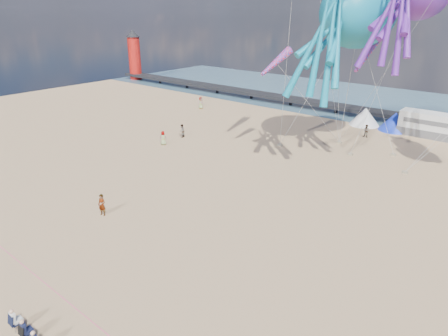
# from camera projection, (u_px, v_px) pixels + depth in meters

# --- Properties ---
(ground) EXTENTS (120.00, 120.00, 0.00)m
(ground) POSITION_uv_depth(u_px,v_px,m) (146.00, 265.00, 25.03)
(ground) COLOR tan
(ground) RESTS_ON ground
(water) EXTENTS (120.00, 120.00, 0.00)m
(water) POSITION_uv_depth(u_px,v_px,m) (412.00, 107.00, 64.20)
(water) COLOR #3A5B70
(water) RESTS_ON ground
(pier) EXTENTS (60.00, 3.00, 0.50)m
(pier) POSITION_uv_depth(u_px,v_px,m) (234.00, 90.00, 72.62)
(pier) COLOR black
(pier) RESTS_ON ground
(lighthouse) EXTENTS (2.60, 2.60, 9.00)m
(lighthouse) POSITION_uv_depth(u_px,v_px,m) (135.00, 58.00, 87.92)
(lighthouse) COLOR #A5140F
(lighthouse) RESTS_ON ground
(motorhome_0) EXTENTS (6.60, 2.50, 3.00)m
(motorhome_0) POSITION_uv_depth(u_px,v_px,m) (428.00, 125.00, 49.40)
(motorhome_0) COLOR silver
(motorhome_0) RESTS_ON ground
(tent_white) EXTENTS (4.00, 4.00, 2.40)m
(tent_white) POSITION_uv_depth(u_px,v_px,m) (365.00, 116.00, 54.26)
(tent_white) COLOR white
(tent_white) RESTS_ON ground
(tent_blue) EXTENTS (4.00, 4.00, 2.40)m
(tent_blue) POSITION_uv_depth(u_px,v_px,m) (395.00, 121.00, 51.88)
(tent_blue) COLOR #1933CC
(tent_blue) RESTS_ON ground
(rope_line) EXTENTS (34.00, 0.03, 0.03)m
(rope_line) POSITION_uv_depth(u_px,v_px,m) (74.00, 307.00, 21.46)
(rope_line) COLOR #F2338C
(rope_line) RESTS_ON ground
(standing_person) EXTENTS (0.73, 0.58, 1.76)m
(standing_person) POSITION_uv_depth(u_px,v_px,m) (102.00, 205.00, 30.68)
(standing_person) COLOR tan
(standing_person) RESTS_ON ground
(beachgoer_0) EXTENTS (0.68, 0.72, 1.66)m
(beachgoer_0) POSITION_uv_depth(u_px,v_px,m) (163.00, 138.00, 46.50)
(beachgoer_0) COLOR #7F6659
(beachgoer_0) RESTS_ON ground
(beachgoer_1) EXTENTS (0.78, 0.94, 1.65)m
(beachgoer_1) POSITION_uv_depth(u_px,v_px,m) (182.00, 131.00, 49.23)
(beachgoer_1) COLOR #7F6659
(beachgoer_1) RESTS_ON ground
(beachgoer_6) EXTENTS (0.67, 0.80, 1.87)m
(beachgoer_6) POSITION_uv_depth(u_px,v_px,m) (201.00, 103.00, 63.09)
(beachgoer_6) COLOR #7F6659
(beachgoer_6) RESTS_ON ground
(beachgoer_7) EXTENTS (0.79, 0.52, 1.62)m
(beachgoer_7) POSITION_uv_depth(u_px,v_px,m) (366.00, 131.00, 49.16)
(beachgoer_7) COLOR #7F6659
(beachgoer_7) RESTS_ON ground
(sandbag_a) EXTENTS (0.50, 0.35, 0.22)m
(sandbag_a) POSITION_uv_depth(u_px,v_px,m) (280.00, 145.00, 46.41)
(sandbag_a) COLOR gray
(sandbag_a) RESTS_ON ground
(sandbag_b) EXTENTS (0.50, 0.35, 0.22)m
(sandbag_b) POSITION_uv_depth(u_px,v_px,m) (350.00, 154.00, 43.51)
(sandbag_b) COLOR gray
(sandbag_b) RESTS_ON ground
(sandbag_c) EXTENTS (0.50, 0.35, 0.22)m
(sandbag_c) POSITION_uv_depth(u_px,v_px,m) (405.00, 172.00, 38.71)
(sandbag_c) COLOR gray
(sandbag_c) RESTS_ON ground
(sandbag_d) EXTENTS (0.50, 0.35, 0.22)m
(sandbag_d) POSITION_uv_depth(u_px,v_px,m) (393.00, 155.00, 43.31)
(sandbag_d) COLOR gray
(sandbag_d) RESTS_ON ground
(sandbag_e) EXTENTS (0.50, 0.35, 0.22)m
(sandbag_e) POSITION_uv_depth(u_px,v_px,m) (339.00, 142.00, 47.33)
(sandbag_e) COLOR gray
(sandbag_e) RESTS_ON ground
(kite_octopus_teal) EXTENTS (5.92, 12.03, 13.34)m
(kite_octopus_teal) POSITION_uv_depth(u_px,v_px,m) (359.00, 12.00, 37.71)
(kite_octopus_teal) COLOR #0F738F
(windsock_mid) EXTENTS (1.45, 6.55, 6.50)m
(windsock_mid) POSITION_uv_depth(u_px,v_px,m) (367.00, 54.00, 40.87)
(windsock_mid) COLOR red
(windsock_right) EXTENTS (1.64, 4.38, 4.29)m
(windsock_right) POSITION_uv_depth(u_px,v_px,m) (276.00, 62.00, 39.47)
(windsock_right) COLOR red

